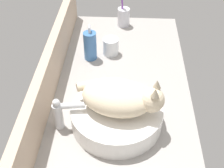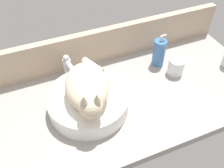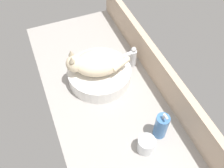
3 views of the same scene
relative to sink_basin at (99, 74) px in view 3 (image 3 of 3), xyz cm
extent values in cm
cube|color=#9E9993|center=(12.11, 0.22, -5.91)|extent=(139.80, 59.86, 4.00)
cube|color=tan|center=(12.11, 28.35, 4.92)|extent=(139.80, 3.60, 17.66)
cylinder|color=white|center=(0.00, 0.00, 0.00)|extent=(33.59, 33.59, 7.82)
ellipsoid|color=beige|center=(0.00, 0.00, 9.41)|extent=(21.54, 27.83, 11.00)
sphere|color=beige|center=(-2.31, -11.65, 10.91)|extent=(8.80, 8.80, 8.80)
cone|color=tan|center=(-0.35, -13.06, 16.31)|extent=(2.80, 2.80, 3.20)
cone|color=tan|center=(-4.67, -12.20, 16.31)|extent=(2.80, 2.80, 3.20)
cylinder|color=beige|center=(5.82, 9.68, 9.91)|extent=(7.27, 11.37, 3.20)
cylinder|color=silver|center=(-2.79, 21.30, 1.59)|extent=(3.60, 3.60, 11.00)
cylinder|color=silver|center=(-2.14, 16.34, 6.49)|extent=(3.48, 10.20, 2.20)
sphere|color=silver|center=(-2.79, 21.30, 8.29)|extent=(2.80, 2.80, 2.80)
cylinder|color=#3F72B2|center=(41.32, 14.38, 2.98)|extent=(6.02, 6.02, 13.79)
cylinder|color=silver|center=(41.32, 14.38, 11.28)|extent=(1.20, 1.20, 2.80)
cylinder|color=silver|center=(42.52, 14.38, 12.68)|extent=(2.20, 1.00, 1.00)
cylinder|color=white|center=(45.69, 5.01, 0.12)|extent=(7.59, 7.59, 8.07)
cylinder|color=silver|center=(45.69, 5.01, -2.00)|extent=(6.68, 6.68, 3.81)
camera|label=1|loc=(-79.65, -2.34, 83.31)|focal=50.00mm
camera|label=2|loc=(-16.78, -66.05, 78.72)|focal=40.00mm
camera|label=3|loc=(83.61, -26.29, 101.46)|focal=40.00mm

